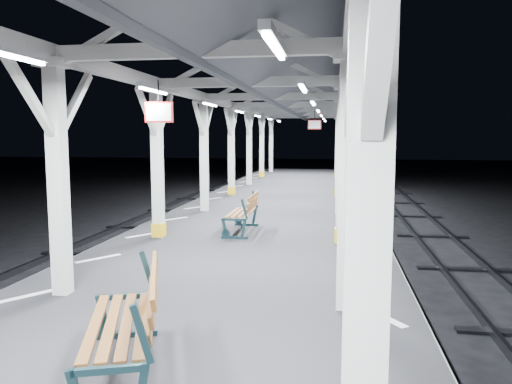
# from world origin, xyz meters

# --- Properties ---
(ground) EXTENTS (120.00, 120.00, 0.00)m
(ground) POSITION_xyz_m (0.00, 0.00, 0.00)
(ground) COLOR black
(ground) RESTS_ON ground
(platform) EXTENTS (6.00, 50.00, 1.00)m
(platform) POSITION_xyz_m (0.00, 0.00, 0.50)
(platform) COLOR black
(platform) RESTS_ON ground
(hazard_stripes_left) EXTENTS (1.00, 48.00, 0.01)m
(hazard_stripes_left) POSITION_xyz_m (-2.45, 0.00, 1.00)
(hazard_stripes_left) COLOR silver
(hazard_stripes_left) RESTS_ON platform
(hazard_stripes_right) EXTENTS (1.00, 48.00, 0.01)m
(hazard_stripes_right) POSITION_xyz_m (2.45, 0.00, 1.00)
(hazard_stripes_right) COLOR silver
(hazard_stripes_right) RESTS_ON platform
(canopy) EXTENTS (5.40, 49.00, 4.65)m
(canopy) POSITION_xyz_m (0.00, -0.02, 4.56)
(canopy) COLOR silver
(canopy) RESTS_ON platform
(bench_near) EXTENTS (1.26, 1.97, 1.00)m
(bench_near) POSITION_xyz_m (-0.05, -4.15, 1.54)
(bench_near) COLOR #142B30
(bench_near) RESTS_ON platform
(bench_mid) EXTENTS (0.65, 1.68, 0.90)m
(bench_mid) POSITION_xyz_m (-0.21, 2.92, 1.48)
(bench_mid) COLOR #142B30
(bench_mid) RESTS_ON platform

